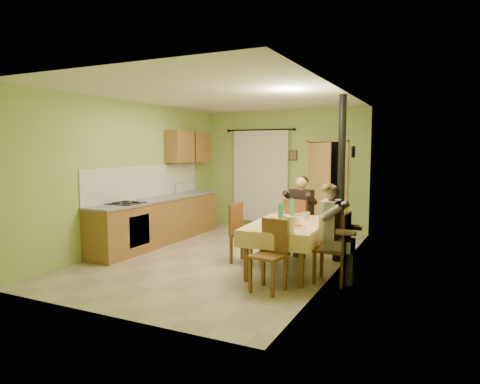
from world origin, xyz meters
The scene contains 17 objects.
floor centered at (0.00, 0.00, 0.00)m, with size 4.00×6.00×0.01m, color tan.
room_shell centered at (0.00, 0.00, 1.82)m, with size 4.04×6.04×2.82m.
kitchen_run centered at (-1.71, 0.40, 0.48)m, with size 0.64×3.64×1.56m.
upper_cabinets centered at (-1.82, 1.70, 1.95)m, with size 0.35×1.40×0.70m, color #8F5D2C.
curtain centered at (-0.55, 2.90, 1.26)m, with size 1.70×0.07×2.22m.
doorway centered at (1.00, 2.84, 1.05)m, with size 0.96×0.59×2.15m.
dining_table centered at (1.30, -0.37, 0.38)m, with size 1.20×1.87×0.76m.
tableware centered at (1.32, -0.47, 0.83)m, with size 0.84×1.64×0.33m.
chair_far centered at (1.16, 0.67, 0.29)m, with size 0.55×0.55×1.02m.
chair_near centered at (1.40, -1.41, 0.29)m, with size 0.45×0.45×0.96m.
chair_right centered at (2.08, -0.68, 0.29)m, with size 0.45×0.45×1.01m.
chair_left centered at (0.51, -0.22, 0.29)m, with size 0.46×0.46×0.99m.
man_far centered at (1.17, 0.69, 0.88)m, with size 0.63×0.55×1.39m.
man_right centered at (2.07, -0.68, 0.88)m, with size 0.47×0.58×1.39m.
stove_flue centered at (1.90, 0.60, 1.02)m, with size 0.24×0.24×2.80m.
picture_back centered at (0.25, 2.97, 1.75)m, with size 0.19×0.03×0.23m, color black.
picture_right centered at (1.97, 1.20, 1.85)m, with size 0.03×0.31×0.21m, color brown.
Camera 1 is at (3.47, -6.60, 1.90)m, focal length 32.00 mm.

